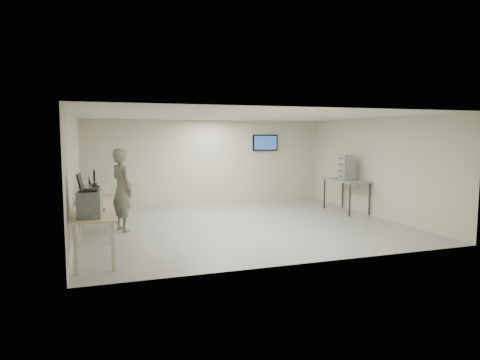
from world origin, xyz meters
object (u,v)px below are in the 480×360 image
object	(u,v)px
equipment_box	(90,204)
workbench	(95,200)
soldier	(122,190)
side_table	(346,182)

from	to	relation	value
equipment_box	workbench	bearing A→B (deg)	95.04
equipment_box	soldier	size ratio (longest dim) A/B	0.23
soldier	workbench	bearing A→B (deg)	93.80
workbench	side_table	world-z (taller)	side_table
workbench	side_table	xyz separation A→B (m)	(7.19, 0.85, 0.08)
soldier	side_table	size ratio (longest dim) A/B	1.23
workbench	side_table	bearing A→B (deg)	6.74
equipment_box	side_table	world-z (taller)	equipment_box
soldier	side_table	world-z (taller)	soldier
workbench	equipment_box	world-z (taller)	equipment_box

